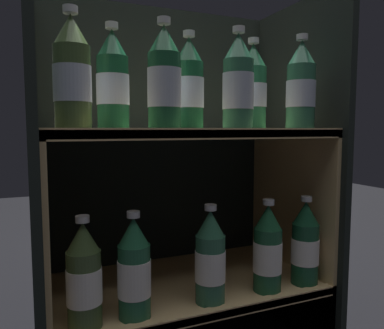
# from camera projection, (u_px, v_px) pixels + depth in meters

# --- Properties ---
(fridge_back_wall) EXTENTS (0.76, 0.02, 0.99)m
(fridge_back_wall) POSITION_uv_depth(u_px,v_px,m) (160.00, 168.00, 1.20)
(fridge_back_wall) COLOR black
(fridge_back_wall) RESTS_ON ground_plane
(fridge_side_left) EXTENTS (0.02, 0.43, 0.99)m
(fridge_side_left) POSITION_uv_depth(u_px,v_px,m) (35.00, 184.00, 0.86)
(fridge_side_left) COLOR black
(fridge_side_left) RESTS_ON ground_plane
(fridge_side_right) EXTENTS (0.02, 0.43, 0.99)m
(fridge_side_right) POSITION_uv_depth(u_px,v_px,m) (295.00, 170.00, 1.15)
(fridge_side_right) COLOR black
(fridge_side_right) RESTS_ON ground_plane
(shelf_lower) EXTENTS (0.72, 0.39, 0.21)m
(shelf_lower) POSITION_uv_depth(u_px,v_px,m) (185.00, 294.00, 1.03)
(shelf_lower) COLOR tan
(shelf_lower) RESTS_ON ground_plane
(shelf_upper) EXTENTS (0.72, 0.39, 0.62)m
(shelf_upper) POSITION_uv_depth(u_px,v_px,m) (184.00, 192.00, 1.00)
(shelf_upper) COLOR tan
(shelf_upper) RESTS_ON ground_plane
(bottle_upper_front_0) EXTENTS (0.07, 0.07, 0.24)m
(bottle_upper_front_0) POSITION_uv_depth(u_px,v_px,m) (72.00, 76.00, 0.74)
(bottle_upper_front_0) COLOR #384C28
(bottle_upper_front_0) RESTS_ON shelf_upper
(bottle_upper_front_1) EXTENTS (0.07, 0.07, 0.24)m
(bottle_upper_front_1) POSITION_uv_depth(u_px,v_px,m) (164.00, 81.00, 0.82)
(bottle_upper_front_1) COLOR #194C2D
(bottle_upper_front_1) RESTS_ON shelf_upper
(bottle_upper_front_2) EXTENTS (0.07, 0.07, 0.24)m
(bottle_upper_front_2) POSITION_uv_depth(u_px,v_px,m) (238.00, 85.00, 0.89)
(bottle_upper_front_2) COLOR #285B42
(bottle_upper_front_2) RESTS_ON shelf_upper
(bottle_upper_front_3) EXTENTS (0.07, 0.07, 0.24)m
(bottle_upper_front_3) POSITION_uv_depth(u_px,v_px,m) (301.00, 88.00, 0.96)
(bottle_upper_front_3) COLOR #285B42
(bottle_upper_front_3) RESTS_ON shelf_upper
(bottle_upper_back_0) EXTENTS (0.07, 0.07, 0.24)m
(bottle_upper_back_0) POSITION_uv_depth(u_px,v_px,m) (113.00, 83.00, 0.85)
(bottle_upper_back_0) COLOR #144228
(bottle_upper_back_0) RESTS_ON shelf_upper
(bottle_upper_back_1) EXTENTS (0.07, 0.07, 0.24)m
(bottle_upper_back_1) POSITION_uv_depth(u_px,v_px,m) (189.00, 86.00, 0.93)
(bottle_upper_back_1) COLOR #144228
(bottle_upper_back_1) RESTS_ON shelf_upper
(bottle_upper_back_2) EXTENTS (0.07, 0.07, 0.24)m
(bottle_upper_back_2) POSITION_uv_depth(u_px,v_px,m) (253.00, 89.00, 1.00)
(bottle_upper_back_2) COLOR #1E5638
(bottle_upper_back_2) RESTS_ON shelf_upper
(bottle_lower_front_0) EXTENTS (0.07, 0.07, 0.24)m
(bottle_lower_front_0) POSITION_uv_depth(u_px,v_px,m) (84.00, 278.00, 0.78)
(bottle_lower_front_0) COLOR #384C28
(bottle_lower_front_0) RESTS_ON shelf_lower
(bottle_lower_front_1) EXTENTS (0.07, 0.07, 0.24)m
(bottle_lower_front_1) POSITION_uv_depth(u_px,v_px,m) (134.00, 271.00, 0.83)
(bottle_lower_front_1) COLOR #1E5638
(bottle_lower_front_1) RESTS_ON shelf_lower
(bottle_lower_front_2) EXTENTS (0.07, 0.07, 0.24)m
(bottle_lower_front_2) POSITION_uv_depth(u_px,v_px,m) (210.00, 259.00, 0.90)
(bottle_lower_front_2) COLOR #285B42
(bottle_lower_front_2) RESTS_ON shelf_lower
(bottle_lower_front_3) EXTENTS (0.07, 0.07, 0.24)m
(bottle_lower_front_3) POSITION_uv_depth(u_px,v_px,m) (268.00, 251.00, 0.96)
(bottle_lower_front_3) COLOR #194C2D
(bottle_lower_front_3) RESTS_ON shelf_lower
(bottle_lower_front_4) EXTENTS (0.07, 0.07, 0.24)m
(bottle_lower_front_4) POSITION_uv_depth(u_px,v_px,m) (305.00, 245.00, 1.01)
(bottle_lower_front_4) COLOR #144228
(bottle_lower_front_4) RESTS_ON shelf_lower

